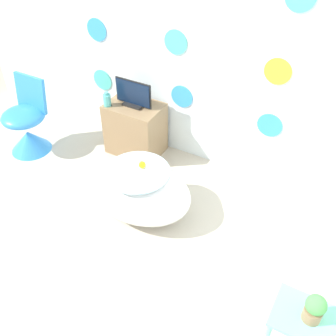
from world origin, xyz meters
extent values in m
plane|color=#BCB29E|center=(0.00, 0.00, 0.00)|extent=(12.00, 12.00, 0.00)
cube|color=white|center=(0.00, 2.02, 1.30)|extent=(4.91, 0.04, 2.60)
cylinder|color=#4CBFB2|center=(-0.89, 2.00, 0.57)|extent=(0.22, 0.01, 0.22)
cylinder|color=#3899E5|center=(0.04, 2.00, 0.64)|extent=(0.22, 0.01, 0.22)
cylinder|color=#3899E5|center=(0.90, 2.00, 0.59)|extent=(0.22, 0.01, 0.22)
cylinder|color=#3899E5|center=(-0.89, 2.00, 1.10)|extent=(0.22, 0.01, 0.22)
cylinder|color=#4CBFB2|center=(-0.03, 2.00, 1.15)|extent=(0.22, 0.01, 0.22)
cylinder|color=gold|center=(0.88, 2.00, 1.09)|extent=(0.22, 0.01, 0.22)
ellipsoid|color=white|center=(0.12, 1.08, 0.22)|extent=(0.93, 0.65, 0.45)
cylinder|color=#B2DBEA|center=(0.12, 1.08, 0.43)|extent=(0.54, 0.54, 0.01)
sphere|color=yellow|center=(0.14, 1.13, 0.48)|extent=(0.06, 0.06, 0.06)
sphere|color=yellow|center=(0.14, 1.12, 0.50)|extent=(0.04, 0.04, 0.04)
cone|color=orange|center=(0.14, 1.10, 0.50)|extent=(0.02, 0.02, 0.02)
cone|color=#338CE0|center=(-1.33, 1.26, 0.11)|extent=(0.41, 0.41, 0.22)
ellipsoid|color=#338CE0|center=(-1.33, 1.26, 0.40)|extent=(0.43, 0.43, 0.15)
cube|color=#338CE0|center=(-1.33, 1.42, 0.58)|extent=(0.36, 0.09, 0.36)
cube|color=#8E704C|center=(-0.36, 1.78, 0.27)|extent=(0.54, 0.38, 0.54)
cube|color=white|center=(-0.36, 1.60, 0.37)|extent=(0.46, 0.01, 0.15)
cube|color=black|center=(-0.36, 1.78, 0.55)|extent=(0.20, 0.12, 0.02)
cube|color=black|center=(-0.36, 1.79, 0.67)|extent=(0.38, 0.01, 0.25)
cube|color=#0F1E38|center=(-0.36, 1.78, 0.67)|extent=(0.36, 0.01, 0.23)
cylinder|color=#51B2AD|center=(-0.58, 1.66, 0.60)|extent=(0.07, 0.07, 0.12)
cylinder|color=#51B2AD|center=(-0.58, 1.66, 0.67)|extent=(0.04, 0.04, 0.03)
cube|color=#72D8B7|center=(1.65, 0.47, 0.43)|extent=(0.41, 0.30, 0.02)
cylinder|color=#72D8B7|center=(1.47, 0.60, 0.21)|extent=(0.03, 0.03, 0.42)
cylinder|color=#8C6B4C|center=(1.65, 0.47, 0.49)|extent=(0.10, 0.10, 0.09)
sphere|color=#4C9E4C|center=(1.65, 0.47, 0.58)|extent=(0.12, 0.12, 0.12)
camera|label=1|loc=(1.51, -0.91, 2.49)|focal=42.00mm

